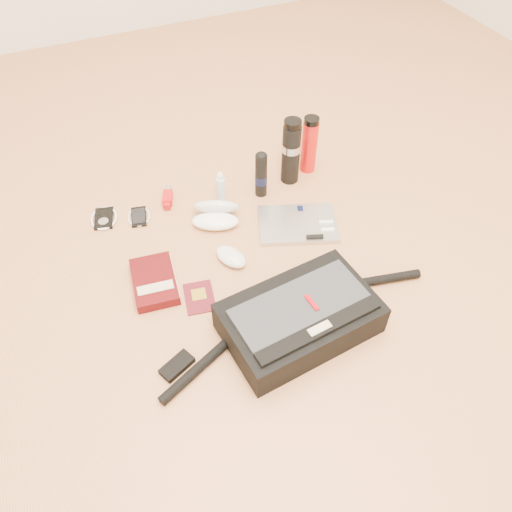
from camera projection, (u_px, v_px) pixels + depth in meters
name	position (u px, v px, depth m)	size (l,w,h in m)	color
ground	(263.00, 276.00, 1.67)	(4.00, 4.00, 0.00)	tan
messenger_bag	(299.00, 318.00, 1.48)	(0.92, 0.32, 0.13)	black
laptop	(298.00, 224.00, 1.82)	(0.33, 0.28, 0.03)	#B1B1B3
book	(155.00, 282.00, 1.63)	(0.16, 0.22, 0.04)	#400609
passport	(199.00, 297.00, 1.61)	(0.11, 0.14, 0.01)	#500F18
mouse	(231.00, 257.00, 1.70)	(0.12, 0.14, 0.04)	silver
sunglasses_case	(216.00, 214.00, 1.82)	(0.21, 0.20, 0.10)	white
ipod	(104.00, 218.00, 1.85)	(0.12, 0.12, 0.01)	black
phone	(139.00, 217.00, 1.85)	(0.10, 0.11, 0.01)	black
inhaler	(168.00, 197.00, 1.91)	(0.07, 0.12, 0.03)	red
spray_bottle	(221.00, 188.00, 1.89)	(0.04, 0.04, 0.12)	#B0DBF0
aerosol_can	(261.00, 174.00, 1.88)	(0.06, 0.06, 0.19)	black
thermos_black	(291.00, 151.00, 1.90)	(0.08, 0.08, 0.27)	black
thermos_red	(309.00, 145.00, 1.96)	(0.08, 0.08, 0.24)	red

